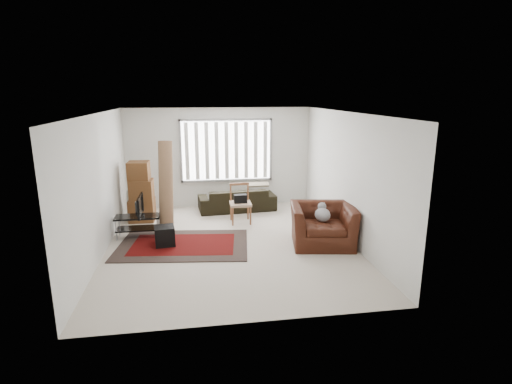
# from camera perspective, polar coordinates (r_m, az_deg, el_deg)

# --- Properties ---
(room) EXTENTS (6.00, 6.02, 2.71)m
(room) POSITION_cam_1_polar(r_m,az_deg,el_deg) (8.50, -3.98, 5.02)
(room) COLOR beige
(room) RESTS_ON ground
(persian_rug) EXTENTS (2.84, 2.08, 0.02)m
(persian_rug) POSITION_cam_1_polar(r_m,az_deg,el_deg) (8.49, -10.34, -7.43)
(persian_rug) COLOR black
(persian_rug) RESTS_ON ground
(tv_stand) EXTENTS (0.96, 0.43, 0.48)m
(tv_stand) POSITION_cam_1_polar(r_m,az_deg,el_deg) (9.10, -16.53, -4.09)
(tv_stand) COLOR black
(tv_stand) RESTS_ON ground
(tv) EXTENTS (0.10, 0.78, 0.44)m
(tv) POSITION_cam_1_polar(r_m,az_deg,el_deg) (9.00, -16.69, -1.94)
(tv) COLOR black
(tv) RESTS_ON tv_stand
(subwoofer) EXTENTS (0.44, 0.44, 0.39)m
(subwoofer) POSITION_cam_1_polar(r_m,az_deg,el_deg) (8.48, -12.91, -6.10)
(subwoofer) COLOR black
(subwoofer) RESTS_ON persian_rug
(moving_boxes) EXTENTS (0.62, 0.57, 1.47)m
(moving_boxes) POSITION_cam_1_polar(r_m,az_deg,el_deg) (10.14, -16.09, -0.23)
(moving_boxes) COLOR brown
(moving_boxes) RESTS_ON ground
(white_flatpack) EXTENTS (0.60, 0.27, 0.74)m
(white_flatpack) POSITION_cam_1_polar(r_m,az_deg,el_deg) (10.23, -16.34, -1.93)
(white_flatpack) COLOR silver
(white_flatpack) RESTS_ON ground
(rolled_rug) EXTENTS (0.39, 0.72, 2.08)m
(rolled_rug) POSITION_cam_1_polar(r_m,az_deg,el_deg) (8.99, -12.74, 0.54)
(rolled_rug) COLOR brown
(rolled_rug) RESTS_ON ground
(sofa) EXTENTS (2.10, 1.03, 0.78)m
(sofa) POSITION_cam_1_polar(r_m,az_deg,el_deg) (10.70, -2.73, -0.57)
(sofa) COLOR black
(sofa) RESTS_ON ground
(side_chair) EXTENTS (0.50, 0.50, 0.94)m
(side_chair) POSITION_cam_1_polar(r_m,az_deg,el_deg) (9.66, -2.25, -1.39)
(side_chair) COLOR #9D8167
(side_chair) RESTS_ON ground
(armchair) EXTENTS (1.46, 1.32, 0.96)m
(armchair) POSITION_cam_1_polar(r_m,az_deg,el_deg) (8.38, 9.52, -4.27)
(armchair) COLOR #3C170C
(armchair) RESTS_ON ground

